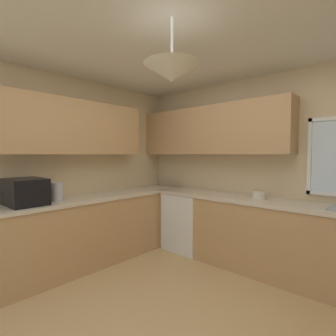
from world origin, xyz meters
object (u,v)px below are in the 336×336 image
at_px(dishwasher, 189,221).
at_px(microwave, 25,192).
at_px(kettle, 57,192).
at_px(bowl, 259,195).

bearing_deg(dishwasher, microwave, -107.65).
xyz_separation_m(kettle, bowl, (1.72, 1.76, -0.07)).
bearing_deg(microwave, bowl, 50.40).
relative_size(dishwasher, bowl, 4.74).
bearing_deg(bowl, microwave, -129.60).
relative_size(microwave, kettle, 2.18).
bearing_deg(dishwasher, bowl, 1.59).
xyz_separation_m(microwave, kettle, (0.02, 0.35, -0.03)).
bearing_deg(kettle, microwave, -93.30).
bearing_deg(microwave, kettle, 86.70).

